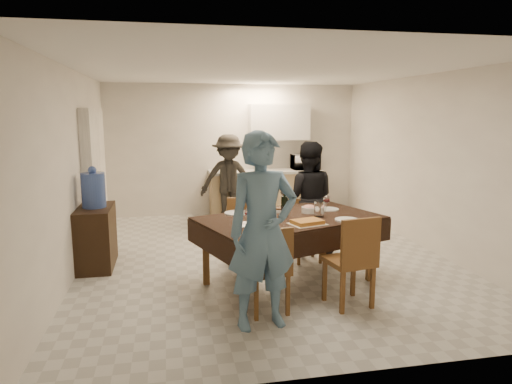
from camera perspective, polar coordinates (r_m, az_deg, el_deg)
floor at (r=6.57m, az=1.08°, el=-8.18°), size 5.00×6.00×0.02m
ceiling at (r=6.27m, az=1.16°, el=15.03°), size 5.00×6.00×0.02m
wall_back at (r=9.23m, az=-2.85°, el=5.29°), size 5.00×0.02×2.60m
wall_front at (r=3.46m, az=11.75°, el=-2.63°), size 5.00×0.02×2.60m
wall_left at (r=6.26m, az=-21.88°, el=2.41°), size 0.02×6.00×2.60m
wall_right at (r=7.24m, az=20.87°, el=3.40°), size 0.02×6.00×2.60m
stub_partition at (r=7.45m, az=-19.48°, el=1.70°), size 0.15×1.40×2.10m
kitchen_base_cabinet at (r=9.14m, az=1.21°, el=-0.25°), size 2.20×0.60×0.86m
kitchen_worktop at (r=9.07m, az=1.22°, el=2.58°), size 2.24×0.64×0.05m
upper_cabinet at (r=9.20m, az=2.90°, el=8.70°), size 1.20×0.34×0.70m
dining_table at (r=5.45m, az=4.21°, el=-3.52°), size 2.37×1.84×0.81m
chair_near_left at (r=4.62m, az=1.51°, el=-8.68°), size 0.48×0.49×0.50m
chair_near_right at (r=4.87m, az=12.01°, el=-7.42°), size 0.52×0.53×0.54m
chair_far_left at (r=6.04m, az=-1.62°, el=-4.41°), size 0.46×0.46×0.48m
chair_far_right at (r=6.26m, az=6.55°, el=-4.22°), size 0.40×0.40×0.46m
console at (r=6.46m, az=-19.33°, el=-5.33°), size 0.44×0.88×0.81m
water_jug at (r=6.33m, az=-19.66°, el=0.22°), size 0.30×0.30×0.46m
wine_bottle at (r=5.44m, az=3.59°, el=-1.29°), size 0.08×0.08×0.34m
water_pitcher at (r=5.48m, az=7.91°, el=-2.11°), size 0.12×0.12×0.19m
savoury_tart at (r=5.11m, az=6.43°, el=-3.75°), size 0.44×0.38×0.05m
salad_bowl at (r=5.69m, az=6.66°, el=-2.23°), size 0.19×0.19×0.07m
mushroom_dish at (r=5.69m, az=2.99°, el=-2.35°), size 0.21×0.21×0.04m
wine_glass_a at (r=5.06m, az=-1.04°, el=-3.04°), size 0.08×0.08×0.18m
wine_glass_b at (r=5.82m, az=8.81°, el=-1.37°), size 0.09×0.09×0.20m
wine_glass_c at (r=5.66m, az=1.47°, el=-1.66°), size 0.08×0.08×0.18m
plate_near_left at (r=5.03m, az=-1.50°, el=-4.11°), size 0.26×0.26×0.01m
plate_near_right at (r=5.35m, az=11.29°, el=-3.43°), size 0.28×0.28×0.02m
plate_far_left at (r=5.60m, az=-2.53°, el=-2.64°), size 0.28×0.28×0.02m
plate_far_right at (r=5.90m, az=9.08°, el=-2.13°), size 0.25×0.25×0.01m
microwave at (r=9.26m, az=6.20°, el=3.76°), size 0.54×0.37×0.30m
person_near at (r=4.29m, az=0.85°, el=-4.93°), size 0.75×0.55×1.88m
person_far at (r=6.58m, az=6.43°, el=-0.83°), size 0.96×0.85×1.64m
person_kitchen at (r=8.50m, az=-3.41°, el=1.65°), size 1.06×0.61×1.65m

